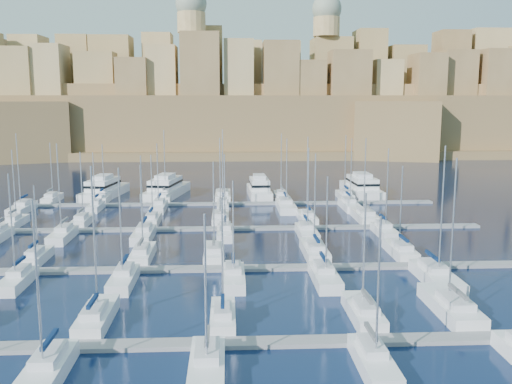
{
  "coord_description": "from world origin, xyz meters",
  "views": [
    {
      "loc": [
        0.4,
        -80.8,
        21.35
      ],
      "look_at": [
        4.76,
        6.0,
        6.88
      ],
      "focal_mm": 40.0,
      "sensor_mm": 36.0,
      "label": 1
    }
  ],
  "objects": [
    {
      "name": "sailboat_38",
      "position": [
        -12.72,
        37.43,
        0.75
      ],
      "size": [
        2.72,
        9.08,
        15.01
      ],
      "color": "white",
      "rests_on": "ground"
    },
    {
      "name": "pontoon_mid_near",
      "position": [
        0.0,
        -12.0,
        0.2
      ],
      "size": [
        84.0,
        2.0,
        0.4
      ],
      "primitive_type": "cube",
      "color": "slate",
      "rests_on": "ground"
    },
    {
      "name": "sailboat_5",
      "position": [
        22.53,
        -27.75,
        0.77
      ],
      "size": [
        3.23,
        10.76,
        15.88
      ],
      "color": "white",
      "rests_on": "ground"
    },
    {
      "name": "fortified_city",
      "position": [
        -0.19,
        155.26,
        14.74
      ],
      "size": [
        460.0,
        108.95,
        59.52
      ],
      "color": "brown",
      "rests_on": "ground"
    },
    {
      "name": "sailboat_22",
      "position": [
        11.6,
        -17.47,
        0.73
      ],
      "size": [
        2.75,
        9.16,
        12.88
      ],
      "color": "white",
      "rests_on": "ground"
    },
    {
      "name": "sailboat_8",
      "position": [
        -13.56,
        -39.53,
        0.75
      ],
      "size": [
        2.79,
        9.3,
        14.46
      ],
      "color": "white",
      "rests_on": "ground"
    },
    {
      "name": "sailboat_33",
      "position": [
        -0.08,
        4.96,
        0.73
      ],
      "size": [
        2.49,
        8.29,
        13.23
      ],
      "color": "white",
      "rests_on": "ground"
    },
    {
      "name": "sailboat_26",
      "position": [
        -12.51,
        14.94,
        0.72
      ],
      "size": [
        2.43,
        8.09,
        12.1
      ],
      "color": "white",
      "rests_on": "ground"
    },
    {
      "name": "sailboat_41",
      "position": [
        25.24,
        37.16,
        0.74
      ],
      "size": [
        2.56,
        8.54,
        13.8
      ],
      "color": "white",
      "rests_on": "ground"
    },
    {
      "name": "sailboat_16",
      "position": [
        12.15,
        -6.17,
        0.75
      ],
      "size": [
        2.97,
        9.9,
        14.23
      ],
      "color": "white",
      "rests_on": "ground"
    },
    {
      "name": "sailboat_17",
      "position": [
        23.85,
        -6.61,
        0.73
      ],
      "size": [
        2.7,
        9.0,
        12.58
      ],
      "color": "white",
      "rests_on": "ground"
    },
    {
      "name": "sailboat_40",
      "position": [
        11.67,
        37.32,
        0.74
      ],
      "size": [
        2.66,
        8.87,
        14.24
      ],
      "color": "white",
      "rests_on": "ground"
    },
    {
      "name": "ground",
      "position": [
        0.0,
        0.0,
        0.0
      ],
      "size": [
        600.0,
        600.0,
        0.0
      ],
      "primitive_type": "plane",
      "color": "black",
      "rests_on": "ground"
    },
    {
      "name": "sailboat_37",
      "position": [
        -25.34,
        37.04,
        0.72
      ],
      "size": [
        2.49,
        8.29,
        12.15
      ],
      "color": "white",
      "rests_on": "ground"
    },
    {
      "name": "sailboat_9",
      "position": [
        -1.32,
        -39.42,
        0.74
      ],
      "size": [
        2.72,
        9.08,
        13.27
      ],
      "color": "white",
      "rests_on": "ground"
    },
    {
      "name": "pontoon_near",
      "position": [
        0.0,
        -34.0,
        0.2
      ],
      "size": [
        84.0,
        2.0,
        0.4
      ],
      "primitive_type": "cube",
      "color": "slate",
      "rests_on": "ground"
    },
    {
      "name": "sailboat_47",
      "position": [
        23.89,
        26.36,
        0.75
      ],
      "size": [
        2.85,
        9.51,
        13.99
      ],
      "color": "white",
      "rests_on": "ground"
    },
    {
      "name": "motor_yacht_a",
      "position": [
        -26.3,
        41.94,
        1.73
      ],
      "size": [
        7.94,
        18.17,
        5.25
      ],
      "color": "white",
      "rests_on": "ground"
    },
    {
      "name": "pontoon_far",
      "position": [
        0.0,
        32.0,
        0.2
      ],
      "size": [
        84.0,
        2.0,
        0.4
      ],
      "primitive_type": "cube",
      "color": "slate",
      "rests_on": "ground"
    },
    {
      "name": "sailboat_27",
      "position": [
        -0.9,
        15.61,
        0.75
      ],
      "size": [
        2.83,
        9.45,
        14.87
      ],
      "color": "white",
      "rests_on": "ground"
    },
    {
      "name": "sailboat_3",
      "position": [
        -0.16,
        -29.19,
        0.72
      ],
      "size": [
        2.35,
        7.83,
        12.41
      ],
      "color": "white",
      "rests_on": "ground"
    },
    {
      "name": "sailboat_45",
      "position": [
        -0.58,
        27.39,
        0.71
      ],
      "size": [
        2.22,
        7.41,
        11.79
      ],
      "color": "white",
      "rests_on": "ground"
    },
    {
      "name": "sailboat_31",
      "position": [
        -24.69,
        4.69,
        0.75
      ],
      "size": [
        2.65,
        8.85,
        14.95
      ],
      "color": "white",
      "rests_on": "ground"
    },
    {
      "name": "motor_yacht_c",
      "position": [
        7.2,
        40.63,
        1.73
      ],
      "size": [
        4.92,
        14.98,
        5.25
      ],
      "color": "white",
      "rests_on": "ground"
    },
    {
      "name": "sailboat_15",
      "position": [
        -1.49,
        -6.69,
        0.74
      ],
      "size": [
        2.66,
        8.85,
        13.29
      ],
      "color": "white",
      "rests_on": "ground"
    },
    {
      "name": "sailboat_2",
      "position": [
        -12.19,
        -28.59,
        0.76
      ],
      "size": [
        2.72,
        9.05,
        15.4
      ],
      "color": "white",
      "rests_on": "ground"
    },
    {
      "name": "sailboat_20",
      "position": [
        -11.67,
        -17.17,
        0.74
      ],
      "size": [
        2.57,
        8.55,
        13.97
      ],
      "color": "white",
      "rests_on": "ground"
    },
    {
      "name": "sailboat_25",
      "position": [
        -24.22,
        14.85,
        0.72
      ],
      "size": [
        2.37,
        7.9,
        12.69
      ],
      "color": "white",
      "rests_on": "ground"
    },
    {
      "name": "sailboat_24",
      "position": [
        -35.31,
        14.64,
        0.73
      ],
      "size": [
        2.24,
        7.48,
        13.09
      ],
      "color": "white",
      "rests_on": "ground"
    },
    {
      "name": "sailboat_34",
      "position": [
        12.58,
        4.52,
        0.75
      ],
      "size": [
        2.76,
        9.19,
        14.17
      ],
      "color": "white",
      "rests_on": "ground"
    },
    {
      "name": "sailboat_28",
      "position": [
        14.14,
        15.41,
        0.75
      ],
      "size": [
        2.72,
        9.05,
        15.01
      ],
      "color": "white",
      "rests_on": "ground"
    },
    {
      "name": "sailboat_44",
      "position": [
        -12.77,
        26.75,
        0.73
      ],
      "size": [
        2.61,
        8.71,
        13.12
      ],
      "color": "white",
      "rests_on": "ground"
    },
    {
      "name": "sailboat_21",
      "position": [
        0.97,
        -17.23,
        0.73
      ],
      "size": [
        2.6,
        8.67,
        12.46
      ],
      "color": "white",
      "rests_on": "ground"
    },
    {
      "name": "sailboat_43",
      "position": [
        -24.86,
        27.47,
        0.71
      ],
      "size": [
        2.18,
        7.26,
        11.45
      ],
      "color": "white",
      "rests_on": "ground"
    },
    {
      "name": "sailboat_19",
      "position": [
        -23.74,
        -16.95,
        0.73
      ],
      "size": [
        2.43,
        8.11,
        13.37
      ],
      "color": "white",
      "rests_on": "ground"
    },
    {
      "name": "sailboat_39",
      "position": [
        -0.62,
        38.14,
        0.77
      ],
      "size": [
        3.16,
        10.54,
        15.04
      ],
      "color": "white",
      "rests_on": "ground"
    },
    {
      "name": "motor_yacht_b",
      "position": [
        -13.01,
        42.44,
        1.73
      ],
      "size": [
        9.18,
        19.33,
        5.25
      ],
      "color": "white",
      "rests_on": "ground"
    },
    {
      "name": "sailboat_35",
      "position": [
        24.84,
        4.89,
        0.74
      ],
      "size": [
        2.53,
        8.44,
        14.0
      ],
      "color": "white",
      "rests_on": "ground"
    },
    {
      "name": "sailboat_10",
      "position": [
        11.83,
        -39.08,
        0.73
      ],
      "size": [
        2.51,
        8.37,
        12.87
      ],
      "color": "white",
      "rests_on": "ground"
    },
    {
      "name": "sailboat_23",
      "position": [
        24.53,
        -18.25,
        0.78
      ],
      "size": [
        3.23,
        10.76,
        16.35
      ],
      "color": "white",
      "rests_on": "ground"
    },
    {
      "name": "sailboat_46",
      "position": [
        11.5,
        25.83,
        0.76
      ],
      "size": [
        3.18,
        10.6,
        14.03
      ],
      "color": "white",
      "rests_on": "ground"
    },
    {
      "name": "sailboat_36",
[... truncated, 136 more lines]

